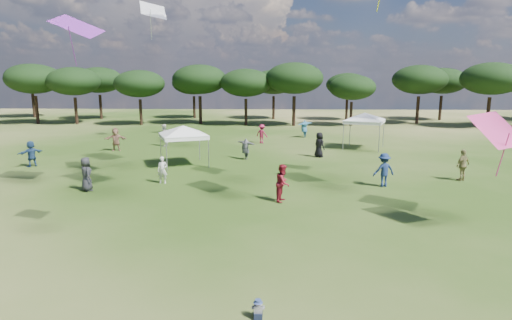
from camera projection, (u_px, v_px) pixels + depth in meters
The scene contains 5 objects.
tree_line at pixel (286, 80), 54.12m from camera, with size 108.78×17.63×7.77m.
tent_left at pixel (183, 127), 28.61m from camera, with size 5.47×5.47×3.00m.
tent_right at pixel (365, 114), 35.15m from camera, with size 5.70×5.70×3.29m.
toddler at pixel (258, 310), 10.68m from camera, with size 0.33×0.38×0.51m.
festival_crowd at pixel (233, 146), 31.28m from camera, with size 28.30×23.51×1.91m.
Camera 1 is at (0.60, -7.75, 5.97)m, focal length 30.00 mm.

